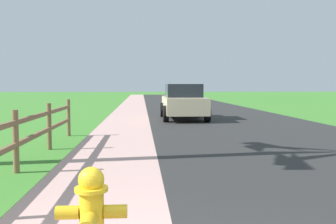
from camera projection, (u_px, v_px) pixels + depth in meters
ground_plane at (146, 107)px, 27.23m from camera, size 120.00×120.00×0.00m
road_asphalt at (192, 106)px, 29.46m from camera, size 7.00×66.00×0.01m
curb_concrete at (106, 106)px, 29.02m from camera, size 6.00×66.00×0.01m
grass_verge at (85, 106)px, 28.91m from camera, size 5.00×66.00×0.00m
fire_hydrant at (91, 215)px, 3.41m from camera, size 0.62×0.51×0.85m
rail_fence at (16, 137)px, 6.87m from camera, size 0.11×10.16×1.13m
parked_suv_beige at (183, 102)px, 17.80m from camera, size 2.00×4.35×1.61m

